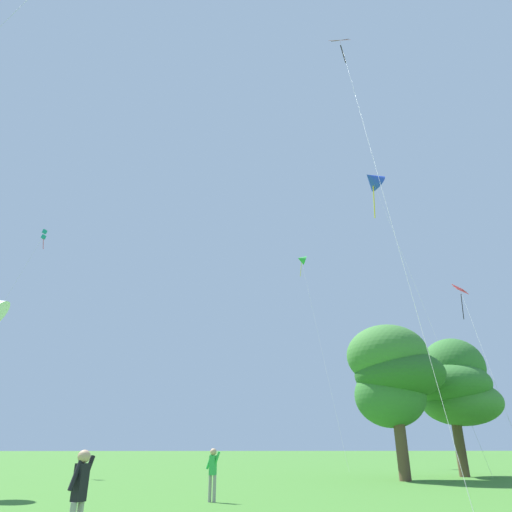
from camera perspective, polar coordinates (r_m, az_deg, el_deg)
kite_green_small at (r=51.04m, az=5.79°, el=-0.46°), size 1.60×11.27×21.86m
kite_red_high at (r=39.72m, az=24.72°, el=-4.91°), size 3.03×8.51×14.03m
kite_blue_delta at (r=48.26m, az=14.56°, el=9.38°), size 2.89×11.31×28.22m
kite_teal_box at (r=41.31m, az=-25.60°, el=1.90°), size 0.82×9.37×18.58m
kite_pink_low at (r=34.25m, az=11.00°, el=24.06°), size 2.73×12.56×29.00m
person_near_tree at (r=17.03m, az=-5.50°, el=-25.33°), size 0.51×0.31×1.65m
person_in_red_shirt at (r=9.51m, az=-21.49°, el=-25.92°), size 0.33×0.51×1.66m
tree_right_cluster at (r=32.97m, az=23.93°, el=-14.85°), size 5.76×5.39×8.39m
tree_left_oak at (r=28.58m, az=16.88°, el=-14.09°), size 5.58×5.19×8.53m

